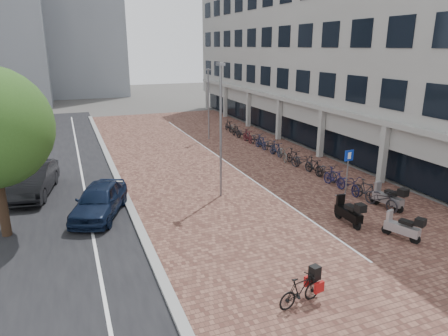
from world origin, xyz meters
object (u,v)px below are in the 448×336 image
scooter_back (402,226)px  hero_bike (300,290)px  scooter_mid (349,211)px  car_dark (32,180)px  parking_sign (348,167)px  car_navy (99,200)px  scooter_front (388,197)px

scooter_back → hero_bike: bearing=179.1°
hero_bike → scooter_mid: scooter_mid is taller
car_dark → parking_sign: (14.73, -6.63, 0.95)m
car_navy → scooter_mid: size_ratio=2.51×
hero_bike → scooter_mid: (5.02, 4.21, 0.10)m
car_dark → scooter_mid: car_dark is taller
hero_bike → parking_sign: (6.76, 6.65, 1.27)m
scooter_mid → scooter_back: scooter_mid is taller
parking_sign → scooter_mid: bearing=-131.8°
car_navy → scooter_back: car_navy is taller
hero_bike → scooter_mid: size_ratio=0.95×
scooter_mid → parking_sign: (1.74, 2.44, 1.17)m
scooter_front → parking_sign: (-1.14, 1.70, 1.16)m
car_dark → hero_bike: (7.97, -13.28, -0.32)m
car_dark → scooter_back: size_ratio=3.08×
scooter_mid → parking_sign: bearing=54.9°
car_navy → scooter_front: size_ratio=2.46×
scooter_mid → scooter_back: size_ratio=1.09×
scooter_front → parking_sign: parking_sign is taller
car_navy → scooter_front: bearing=3.6°
car_dark → scooter_mid: size_ratio=2.84×
scooter_mid → scooter_front: bearing=14.8°
hero_bike → scooter_back: (6.13, 2.25, 0.05)m
scooter_back → parking_sign: bearing=60.8°
scooter_mid → hero_bike: bearing=-139.8°
car_navy → scooter_front: (12.87, -4.23, -0.14)m
car_dark → hero_bike: size_ratio=2.99×
scooter_front → scooter_back: scooter_front is taller
car_dark → parking_sign: size_ratio=1.91×
scooter_mid → scooter_back: bearing=-60.3°
scooter_back → parking_sign: 4.61m
scooter_front → scooter_mid: scooter_front is taller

